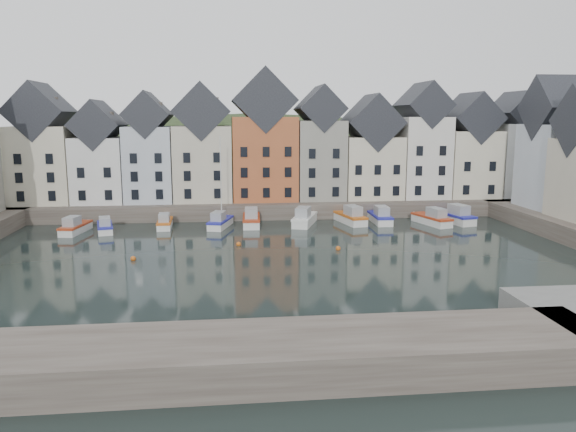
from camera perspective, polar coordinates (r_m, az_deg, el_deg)
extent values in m
plane|color=black|center=(51.49, -0.37, -4.92)|extent=(260.00, 260.00, 0.00)
cube|color=#443B34|center=(80.59, -2.55, 1.26)|extent=(90.00, 16.00, 2.00)
cube|color=#443B34|center=(30.51, -15.46, -14.11)|extent=(50.00, 6.00, 2.00)
ellipsoid|color=#232D16|center=(110.14, -3.36, -6.48)|extent=(153.60, 70.40, 64.00)
sphere|color=#1D3015|center=(100.91, -11.36, 7.24)|extent=(5.77, 5.77, 5.77)
sphere|color=#1D3015|center=(114.34, 9.03, 7.32)|extent=(5.27, 5.27, 5.27)
sphere|color=#1D3015|center=(110.18, 13.44, 6.95)|extent=(5.07, 5.07, 5.07)
sphere|color=#1D3015|center=(106.59, 4.27, 7.07)|extent=(5.01, 5.01, 5.01)
sphere|color=#1D3015|center=(111.19, -23.39, 5.76)|extent=(3.94, 3.94, 3.94)
sphere|color=#1D3015|center=(114.82, 10.77, 7.25)|extent=(5.21, 5.21, 5.21)
sphere|color=#1D3015|center=(108.47, -2.52, 7.40)|extent=(5.45, 5.45, 5.45)
sphere|color=#1D3015|center=(106.95, 17.52, 6.32)|extent=(4.49, 4.49, 4.49)
cube|color=beige|center=(81.39, -23.52, 4.80)|extent=(7.67, 8.00, 10.07)
cube|color=black|center=(81.15, -23.87, 9.68)|extent=(7.67, 8.16, 7.67)
cube|color=silver|center=(79.60, -18.47, 4.49)|extent=(6.56, 8.00, 8.61)
cube|color=black|center=(79.30, -18.71, 8.75)|extent=(6.56, 8.16, 6.56)
cube|color=silver|center=(78.42, -13.82, 5.15)|extent=(6.20, 8.00, 10.02)
cube|color=black|center=(78.17, -14.02, 9.94)|extent=(6.20, 8.16, 6.20)
cube|color=beige|center=(77.80, -8.61, 5.32)|extent=(7.70, 8.00, 10.08)
cube|color=black|center=(77.55, -8.74, 10.44)|extent=(7.70, 8.16, 7.70)
cube|color=#AF5932|center=(77.86, -2.44, 5.87)|extent=(8.69, 8.00, 11.28)
cube|color=black|center=(77.68, -2.49, 11.61)|extent=(8.69, 8.16, 8.69)
cube|color=gray|center=(78.76, 3.19, 5.73)|extent=(6.43, 8.00, 10.78)
cube|color=black|center=(78.55, 3.24, 10.81)|extent=(6.43, 8.16, 6.43)
cube|color=beige|center=(80.37, 8.34, 4.93)|extent=(7.88, 8.00, 8.56)
cube|color=black|center=(80.06, 8.46, 9.37)|extent=(7.88, 8.16, 7.88)
cube|color=silver|center=(82.41, 13.34, 5.84)|extent=(6.50, 8.00, 11.27)
cube|color=black|center=(82.23, 13.55, 10.87)|extent=(6.50, 8.16, 6.50)
cube|color=beige|center=(85.07, 17.79, 5.09)|extent=(7.23, 8.00, 9.32)
cube|color=black|center=(84.82, 18.02, 9.43)|extent=(7.23, 8.16, 7.23)
cube|color=silver|center=(88.04, 21.90, 5.33)|extent=(6.18, 8.00, 10.32)
cube|color=black|center=(87.83, 22.19, 9.67)|extent=(6.18, 8.16, 6.18)
cube|color=silver|center=(77.76, 25.76, 4.55)|extent=(7.47, 8.00, 10.38)
cube|color=black|center=(77.52, 26.17, 9.82)|extent=(7.62, 8.00, 8.00)
sphere|color=#C15816|center=(58.98, -5.04, -2.88)|extent=(0.50, 0.50, 0.50)
sphere|color=#C15816|center=(57.13, 5.12, -3.30)|extent=(0.50, 0.50, 0.50)
sphere|color=#C15816|center=(54.84, -15.46, -4.20)|extent=(0.50, 0.50, 0.50)
cube|color=silver|center=(69.77, -20.75, -1.33)|extent=(2.61, 5.91, 1.05)
cube|color=#A73617|center=(69.67, -20.78, -0.86)|extent=(2.73, 6.04, 0.24)
cube|color=gray|center=(68.80, -21.09, -0.53)|extent=(1.68, 2.47, 1.14)
cube|color=silver|center=(69.19, -18.10, -1.28)|extent=(2.73, 5.48, 0.96)
cube|color=#22239C|center=(69.10, -18.12, -0.85)|extent=(2.83, 5.60, 0.22)
cube|color=gray|center=(68.23, -18.13, -0.54)|extent=(1.67, 2.33, 1.05)
cube|color=silver|center=(69.91, -12.40, -0.90)|extent=(1.75, 5.28, 0.96)
cube|color=#C15816|center=(69.81, -12.41, -0.48)|extent=(1.84, 5.39, 0.22)
cube|color=gray|center=(68.95, -12.47, -0.17)|extent=(1.29, 2.13, 1.05)
cube|color=silver|center=(68.96, -6.87, -0.86)|extent=(3.18, 6.01, 1.05)
cube|color=#22239C|center=(68.86, -6.88, -0.39)|extent=(3.30, 6.14, 0.24)
cube|color=gray|center=(67.94, -7.09, -0.04)|extent=(1.90, 2.57, 1.15)
cylinder|color=silver|center=(68.70, -6.83, 3.67)|extent=(0.13, 0.13, 10.55)
cube|color=silver|center=(69.85, -3.74, -0.63)|extent=(2.24, 6.59, 1.19)
cube|color=#A73617|center=(69.74, -3.75, -0.11)|extent=(2.35, 6.73, 0.27)
cube|color=gray|center=(68.66, -3.75, 0.28)|extent=(1.63, 2.67, 1.30)
cube|color=silver|center=(70.15, 1.70, -0.57)|extent=(4.00, 6.86, 1.21)
cube|color=silver|center=(70.03, 1.70, -0.04)|extent=(4.14, 7.02, 0.27)
cube|color=gray|center=(68.97, 1.55, 0.36)|extent=(2.30, 2.99, 1.32)
cube|color=silver|center=(71.74, 6.27, -0.39)|extent=(3.28, 6.78, 1.19)
cube|color=#C15816|center=(71.62, 6.28, 0.12)|extent=(3.42, 6.93, 0.27)
cube|color=gray|center=(70.64, 6.62, 0.51)|extent=(2.04, 2.87, 1.30)
cube|color=silver|center=(72.49, 9.28, -0.36)|extent=(2.03, 6.33, 1.15)
cube|color=#22239C|center=(72.38, 9.30, 0.13)|extent=(2.13, 6.46, 0.26)
cube|color=gray|center=(71.37, 9.50, 0.49)|extent=(1.52, 2.55, 1.26)
cube|color=silver|center=(72.58, 14.36, -0.54)|extent=(3.42, 6.49, 1.14)
cube|color=#A73617|center=(72.47, 14.38, -0.06)|extent=(3.55, 6.63, 0.26)
cube|color=gray|center=(71.62, 14.83, 0.31)|extent=(2.05, 2.78, 1.24)
cube|color=silver|center=(74.76, 16.45, -0.31)|extent=(3.51, 7.07, 1.24)
cube|color=#22239C|center=(74.65, 16.47, 0.20)|extent=(3.65, 7.23, 0.28)
cube|color=gray|center=(73.73, 16.96, 0.60)|extent=(2.15, 3.00, 1.36)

